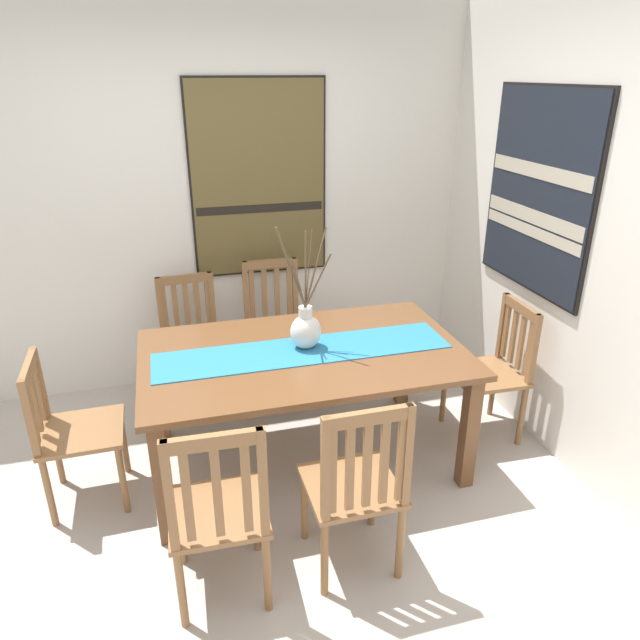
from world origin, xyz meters
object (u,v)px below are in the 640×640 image
object	(u,v)px
chair_0	(192,338)
chair_2	(71,429)
chair_5	(356,484)
painting_on_side_wall	(539,192)
chair_3	(275,328)
chair_1	(218,511)
dining_table	(304,366)
chair_4	(494,368)
painting_on_back_wall	(259,180)
centerpiece_vase	(305,328)

from	to	relation	value
chair_0	chair_2	size ratio (longest dim) A/B	1.03
chair_5	painting_on_side_wall	world-z (taller)	painting_on_side_wall
chair_2	chair_3	size ratio (longest dim) A/B	0.90
chair_1	chair_5	bearing A→B (deg)	0.09
dining_table	chair_2	xyz separation A→B (m)	(-1.27, -0.02, -0.19)
dining_table	chair_4	world-z (taller)	chair_4
chair_0	chair_4	bearing A→B (deg)	-27.88
chair_0	painting_on_side_wall	bearing A→B (deg)	-21.01
painting_on_back_wall	chair_3	bearing A→B (deg)	-86.65
chair_0	chair_1	xyz separation A→B (m)	(-0.01, -1.81, 0.01)
chair_4	chair_2	bearing A→B (deg)	179.89
chair_1	chair_2	xyz separation A→B (m)	(-0.68, 0.86, -0.02)
chair_5	chair_0	bearing A→B (deg)	108.42
centerpiece_vase	chair_1	distance (m)	1.17
dining_table	chair_3	size ratio (longest dim) A/B	1.89
chair_2	painting_on_back_wall	bearing A→B (deg)	44.67
chair_0	chair_5	bearing A→B (deg)	-71.58
chair_0	chair_1	distance (m)	1.81
centerpiece_vase	chair_5	bearing A→B (deg)	-89.93
dining_table	centerpiece_vase	size ratio (longest dim) A/B	2.54
centerpiece_vase	chair_0	bearing A→B (deg)	123.95
dining_table	painting_on_back_wall	world-z (taller)	painting_on_back_wall
painting_on_side_wall	chair_5	bearing A→B (deg)	-145.04
painting_on_back_wall	painting_on_side_wall	distance (m)	1.85
dining_table	chair_1	xyz separation A→B (m)	(-0.59, -0.88, -0.16)
chair_0	painting_on_back_wall	size ratio (longest dim) A/B	0.66
painting_on_back_wall	chair_5	bearing A→B (deg)	-89.06
centerpiece_vase	chair_5	size ratio (longest dim) A/B	0.76
dining_table	painting_on_side_wall	world-z (taller)	painting_on_side_wall
chair_4	chair_5	distance (m)	1.48
chair_2	chair_5	world-z (taller)	chair_5
dining_table	chair_4	xyz separation A→B (m)	(1.23, -0.03, -0.18)
chair_3	painting_on_side_wall	distance (m)	1.96
centerpiece_vase	painting_on_side_wall	xyz separation A→B (m)	(1.46, 0.10, 0.67)
chair_2	chair_0	bearing A→B (deg)	54.00
centerpiece_vase	chair_4	size ratio (longest dim) A/B	0.80
dining_table	centerpiece_vase	distance (m)	0.22
dining_table	chair_0	world-z (taller)	chair_0
chair_5	painting_on_back_wall	distance (m)	2.33
centerpiece_vase	painting_on_side_wall	bearing A→B (deg)	4.01
chair_1	chair_3	world-z (taller)	chair_3
centerpiece_vase	chair_4	distance (m)	1.27
centerpiece_vase	chair_0	distance (m)	1.15
centerpiece_vase	chair_5	world-z (taller)	centerpiece_vase
centerpiece_vase	chair_3	size ratio (longest dim) A/B	0.75
chair_1	painting_on_side_wall	world-z (taller)	painting_on_side_wall
chair_3	chair_4	size ratio (longest dim) A/B	1.08
centerpiece_vase	chair_4	xyz separation A→B (m)	(1.21, -0.06, -0.39)
chair_0	chair_3	distance (m)	0.59
chair_0	painting_on_side_wall	distance (m)	2.45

